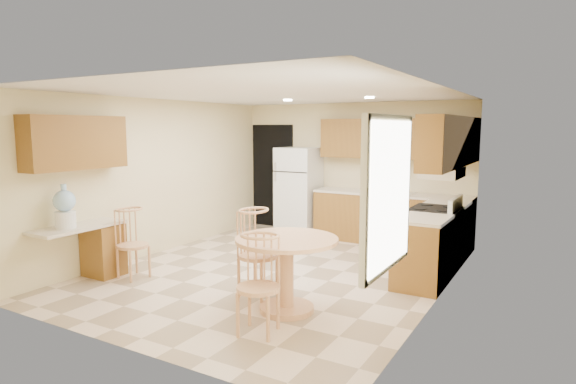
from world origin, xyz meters
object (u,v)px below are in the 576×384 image
Objects in this scene: dining_table at (287,263)px; chair_table_b at (253,278)px; stove at (434,239)px; water_crock at (65,208)px; chair_table_a at (253,246)px; chair_desk at (127,238)px; refrigerator at (299,191)px.

dining_table is 0.75m from chair_table_b.
stove is 5.00m from water_crock.
chair_table_a reaches higher than chair_desk.
refrigerator is at bearing 157.01° from stove.
stove is 2.75m from chair_table_a.
chair_desk is 1.67× the size of water_crock.
refrigerator reaches higher than water_crock.
dining_table is 1.08× the size of chair_table_a.
chair_desk is (-0.60, -3.69, -0.26)m from refrigerator.
dining_table is 0.58m from chair_table_a.
chair_table_a is (-1.60, -2.23, 0.18)m from stove.
stove is at bearing -22.99° from refrigerator.
chair_table_b is (-1.00, -3.12, 0.13)m from stove.
dining_table is (-1.05, -2.38, 0.08)m from stove.
chair_desk is 0.86m from water_crock.
water_crock reaches higher than chair_desk.
refrigerator is 1.58× the size of chair_table_a.
dining_table is 1.15× the size of chair_table_b.
chair_desk is (-2.42, -0.09, 0.03)m from dining_table.
chair_table_b is 2.96m from water_crock.
stove is at bearing 37.89° from water_crock.
water_crock is at bearing -166.79° from dining_table.
chair_table_a reaches higher than chair_table_b.
chair_table_b is at bearing -86.16° from dining_table.
refrigerator is 3.14m from stove.
chair_table_a reaches higher than dining_table.
chair_table_a is 1.86× the size of water_crock.
chair_table_b is at bearing 83.14° from chair_desk.
chair_table_a is at bearing -69.36° from chair_table_b.
chair_table_b is 1.74× the size of water_crock.
stove is 0.96× the size of dining_table.
stove is at bearing 146.28° from chair_table_a.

